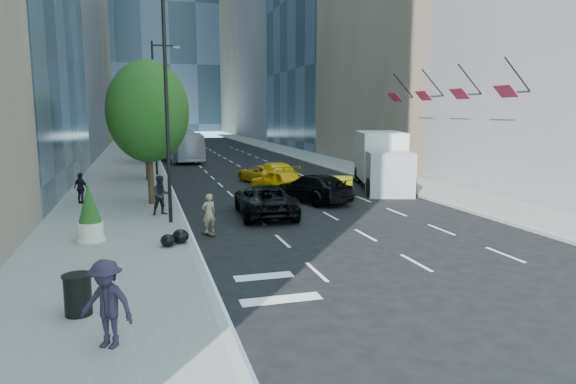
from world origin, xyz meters
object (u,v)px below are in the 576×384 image
object	(u,v)px
trash_can	(78,296)
planter_shrub	(90,214)
black_sedan_lincoln	(265,200)
black_sedan_mercedes	(313,188)
box_truck	(382,160)
city_bus	(177,146)
skateboarder	(209,216)

from	to	relation	value
trash_can	planter_shrub	world-z (taller)	planter_shrub
black_sedan_lincoln	planter_shrub	world-z (taller)	planter_shrub
black_sedan_mercedes	box_truck	bearing A→B (deg)	-168.19
black_sedan_lincoln	box_truck	size ratio (longest dim) A/B	0.68
box_truck	trash_can	distance (m)	23.98
box_truck	planter_shrub	bearing A→B (deg)	-132.56
black_sedan_mercedes	city_bus	world-z (taller)	city_bus
skateboarder	black_sedan_lincoln	world-z (taller)	skateboarder
black_sedan_mercedes	planter_shrub	size ratio (longest dim) A/B	2.42
black_sedan_mercedes	planter_shrub	distance (m)	12.88
black_sedan_lincoln	box_truck	world-z (taller)	box_truck
black_sedan_mercedes	box_truck	distance (m)	6.79
black_sedan_mercedes	trash_can	world-z (taller)	black_sedan_mercedes
city_bus	box_truck	world-z (taller)	box_truck
trash_can	planter_shrub	bearing A→B (deg)	92.60
box_truck	black_sedan_mercedes	bearing A→B (deg)	-133.27
city_bus	planter_shrub	bearing A→B (deg)	-109.32
skateboarder	planter_shrub	bearing A→B (deg)	-13.77
box_truck	trash_can	bearing A→B (deg)	-116.69
black_sedan_lincoln	city_bus	size ratio (longest dim) A/B	0.49
city_bus	black_sedan_mercedes	bearing A→B (deg)	-88.03
trash_can	planter_shrub	xyz separation A→B (m)	(-0.34, 7.40, 0.57)
planter_shrub	black_sedan_lincoln	bearing A→B (deg)	25.44
black_sedan_mercedes	skateboarder	bearing A→B (deg)	25.58
city_bus	trash_can	size ratio (longest dim) A/B	11.58
skateboarder	city_bus	world-z (taller)	city_bus
city_bus	planter_shrub	xyz separation A→B (m)	(-5.53, -33.05, -0.35)
skateboarder	trash_can	distance (m)	8.77
black_sedan_lincoln	black_sedan_mercedes	distance (m)	4.59
black_sedan_mercedes	black_sedan_lincoln	bearing A→B (deg)	22.80
city_bus	black_sedan_lincoln	bearing A→B (deg)	-95.86
black_sedan_mercedes	box_truck	size ratio (longest dim) A/B	0.66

